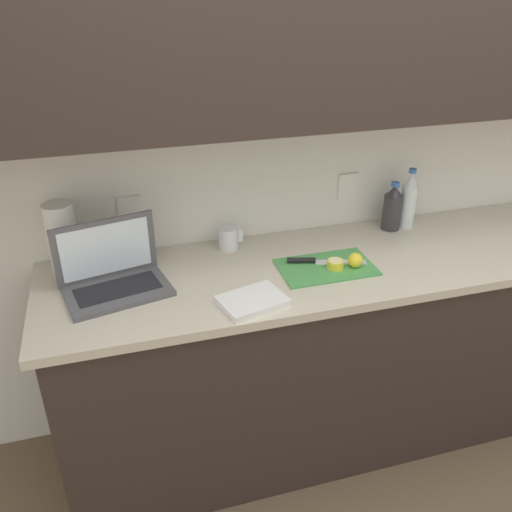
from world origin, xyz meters
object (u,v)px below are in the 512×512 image
Objects in this scene: bottle_oil_tall at (392,208)px; measuring_cup at (228,238)px; laptop at (113,274)px; lemon_whole_beside at (355,260)px; bottle_green_soda at (408,201)px; paper_towel_roll at (62,238)px; lemon_half_cut at (335,264)px; knife at (313,261)px; cutting_board at (326,267)px.

bottle_oil_tall is 2.15× the size of measuring_cup.
laptop reaches higher than measuring_cup.
laptop is at bearing -158.34° from measuring_cup.
lemon_whole_beside is at bearing -136.77° from bottle_oil_tall.
bottle_green_soda is 1.00× the size of paper_towel_roll.
lemon_half_cut is at bearing -19.29° from laptop.
laptop is 0.91m from lemon_whole_beside.
laptop is 1.32× the size of knife.
knife is at bearing -13.97° from paper_towel_roll.
lemon_whole_beside is at bearing -34.85° from measuring_cup.
bottle_oil_tall reaches higher than knife.
bottle_green_soda reaches higher than lemon_half_cut.
cutting_board is 0.56m from bottle_green_soda.
paper_towel_roll is at bearing 164.07° from lemon_whole_beside.
bottle_green_soda reaches higher than knife.
lemon_whole_beside is at bearing -9.20° from lemon_half_cut.
laptop is at bearing 173.12° from lemon_half_cut.
lemon_whole_beside is 0.52m from measuring_cup.
bottle_green_soda is (0.53, 0.21, 0.11)m from knife.
measuring_cup is at bearing 145.15° from lemon_whole_beside.
lemon_half_cut is at bearing -39.10° from measuring_cup.
laptop is 1.22m from bottle_oil_tall.
laptop reaches higher than lemon_half_cut.
bottle_oil_tall is at bearing 31.77° from cutting_board.
paper_towel_roll is at bearing 163.56° from lemon_half_cut.
lemon_half_cut is 0.54m from bottle_green_soda.
lemon_whole_beside is (0.08, -0.01, 0.01)m from lemon_half_cut.
cutting_board is 0.11m from lemon_whole_beside.
cutting_board is at bearing -18.06° from laptop.
paper_towel_roll reaches higher than laptop.
cutting_board is at bearing -31.01° from knife.
cutting_board is 0.04m from lemon_half_cut.
measuring_cup is at bearing 140.64° from cutting_board.
bottle_green_soda is 1.45m from paper_towel_roll.
laptop is 0.51m from measuring_cup.
measuring_cup is (-0.81, 0.01, -0.08)m from bottle_green_soda.
paper_towel_roll reaches higher than knife.
lemon_half_cut is at bearing -35.96° from cutting_board.
lemon_whole_beside is 0.49m from bottle_green_soda.
laptop is 7.08× the size of lemon_whole_beside.
paper_towel_roll is (-0.64, 0.01, 0.09)m from measuring_cup.
bottle_green_soda is at bearing -0.00° from bottle_oil_tall.
lemon_half_cut is at bearing -149.01° from bottle_green_soda.
bottle_green_soda and paper_towel_roll have the same top height.
laptop is at bearing -172.18° from bottle_green_soda.
cutting_board is at bearing -15.76° from paper_towel_roll.
paper_towel_roll is at bearing -178.58° from knife.
cutting_board is 1.19× the size of knife.
measuring_cup is at bearing 140.90° from lemon_half_cut.
knife is at bearing 137.54° from lemon_half_cut.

